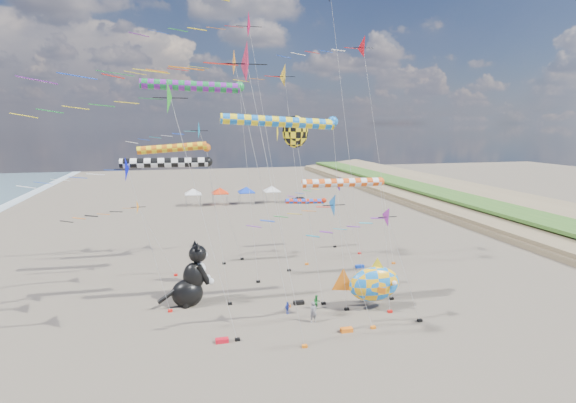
{
  "coord_description": "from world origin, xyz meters",
  "views": [
    {
      "loc": [
        -8.37,
        -24.35,
        15.21
      ],
      "look_at": [
        0.5,
        12.0,
        8.7
      ],
      "focal_mm": 28.0,
      "sensor_mm": 36.0,
      "label": 1
    }
  ],
  "objects_px": {
    "child_blue": "(287,308)",
    "parked_car": "(301,200)",
    "child_green": "(317,302)",
    "fish_inflatable": "(374,284)",
    "person_adult": "(313,312)",
    "cat_inflatable": "(190,274)"
  },
  "relations": [
    {
      "from": "person_adult",
      "to": "cat_inflatable",
      "type": "bearing_deg",
      "value": 134.34
    },
    {
      "from": "cat_inflatable",
      "to": "child_blue",
      "type": "relative_size",
      "value": 5.24
    },
    {
      "from": "child_green",
      "to": "child_blue",
      "type": "relative_size",
      "value": 1.16
    },
    {
      "from": "fish_inflatable",
      "to": "parked_car",
      "type": "xyz_separation_m",
      "value": [
        7.58,
        49.83,
        -1.55
      ]
    },
    {
      "from": "fish_inflatable",
      "to": "child_green",
      "type": "relative_size",
      "value": 4.93
    },
    {
      "from": "person_adult",
      "to": "child_green",
      "type": "relative_size",
      "value": 1.39
    },
    {
      "from": "fish_inflatable",
      "to": "person_adult",
      "type": "height_order",
      "value": "fish_inflatable"
    },
    {
      "from": "child_green",
      "to": "child_blue",
      "type": "bearing_deg",
      "value": -176.06
    },
    {
      "from": "person_adult",
      "to": "child_green",
      "type": "bearing_deg",
      "value": 54.59
    },
    {
      "from": "cat_inflatable",
      "to": "person_adult",
      "type": "distance_m",
      "value": 11.0
    },
    {
      "from": "child_blue",
      "to": "parked_car",
      "type": "xyz_separation_m",
      "value": [
        14.7,
        49.04,
        0.13
      ]
    },
    {
      "from": "fish_inflatable",
      "to": "child_green",
      "type": "distance_m",
      "value": 4.94
    },
    {
      "from": "child_green",
      "to": "parked_car",
      "type": "xyz_separation_m",
      "value": [
        12.12,
        48.71,
        0.05
      ]
    },
    {
      "from": "child_blue",
      "to": "fish_inflatable",
      "type": "bearing_deg",
      "value": -42.68
    },
    {
      "from": "person_adult",
      "to": "parked_car",
      "type": "height_order",
      "value": "person_adult"
    },
    {
      "from": "child_green",
      "to": "person_adult",
      "type": "bearing_deg",
      "value": -116.11
    },
    {
      "from": "child_green",
      "to": "parked_car",
      "type": "distance_m",
      "value": 50.2
    },
    {
      "from": "fish_inflatable",
      "to": "child_blue",
      "type": "xyz_separation_m",
      "value": [
        -7.12,
        0.78,
        -1.68
      ]
    },
    {
      "from": "person_adult",
      "to": "parked_car",
      "type": "xyz_separation_m",
      "value": [
        13.12,
        51.08,
        -0.19
      ]
    },
    {
      "from": "child_blue",
      "to": "parked_car",
      "type": "relative_size",
      "value": 0.27
    },
    {
      "from": "cat_inflatable",
      "to": "parked_car",
      "type": "bearing_deg",
      "value": 51.07
    },
    {
      "from": "child_blue",
      "to": "parked_car",
      "type": "bearing_deg",
      "value": 36.92
    }
  ]
}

